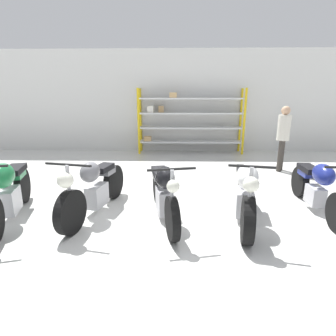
{
  "coord_description": "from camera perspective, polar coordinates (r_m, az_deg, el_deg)",
  "views": [
    {
      "loc": [
        0.13,
        -4.19,
        1.93
      ],
      "look_at": [
        0.0,
        0.4,
        0.7
      ],
      "focal_mm": 28.0,
      "sensor_mm": 36.0,
      "label": 1
    }
  ],
  "objects": [
    {
      "name": "ground_plane",
      "position": [
        4.62,
        -0.14,
        -9.72
      ],
      "size": [
        30.0,
        30.0,
        0.0
      ],
      "primitive_type": "plane",
      "color": "silver"
    },
    {
      "name": "back_wall",
      "position": [
        9.82,
        0.86,
        14.23
      ],
      "size": [
        30.0,
        0.08,
        3.6
      ],
      "color": "silver",
      "rests_on": "ground_plane"
    },
    {
      "name": "shelving_rack",
      "position": [
        9.49,
        4.4,
        10.38
      ],
      "size": [
        3.73,
        0.63,
        2.26
      ],
      "color": "yellow",
      "rests_on": "ground_plane"
    },
    {
      "name": "motorcycle_green",
      "position": [
        4.93,
        -31.51,
        -4.08
      ],
      "size": [
        0.82,
        2.13,
        1.08
      ],
      "rotation": [
        0.0,
        0.0,
        -1.3
      ],
      "color": "black",
      "rests_on": "ground_plane"
    },
    {
      "name": "motorcycle_grey",
      "position": [
        4.61,
        -15.75,
        -4.19
      ],
      "size": [
        0.77,
        2.12,
        1.05
      ],
      "rotation": [
        0.0,
        0.0,
        -1.77
      ],
      "color": "black",
      "rests_on": "ground_plane"
    },
    {
      "name": "motorcycle_black",
      "position": [
        4.26,
        -0.9,
        -5.22
      ],
      "size": [
        0.73,
        2.0,
        1.03
      ],
      "rotation": [
        0.0,
        0.0,
        -1.36
      ],
      "color": "black",
      "rests_on": "ground_plane"
    },
    {
      "name": "motorcycle_white",
      "position": [
        4.33,
        16.5,
        -5.16
      ],
      "size": [
        0.68,
        2.02,
        1.09
      ],
      "rotation": [
        0.0,
        0.0,
        -1.76
      ],
      "color": "black",
      "rests_on": "ground_plane"
    },
    {
      "name": "motorcycle_blue",
      "position": [
        5.21,
        29.85,
        -3.48
      ],
      "size": [
        0.57,
        2.1,
        1.0
      ],
      "rotation": [
        0.0,
        0.0,
        -1.64
      ],
      "color": "black",
      "rests_on": "ground_plane"
    },
    {
      "name": "person_browsing",
      "position": [
        7.66,
        23.8,
        6.91
      ],
      "size": [
        0.44,
        0.44,
        1.73
      ],
      "rotation": [
        0.0,
        0.0,
        2.6
      ],
      "color": "#38332D",
      "rests_on": "ground_plane"
    }
  ]
}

